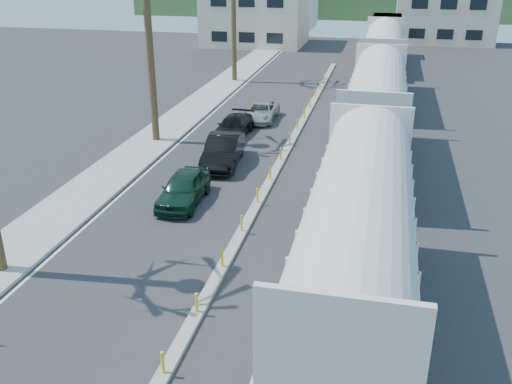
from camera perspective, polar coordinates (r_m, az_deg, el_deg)
sidewalk at (r=39.12m, az=-8.55°, el=6.48°), size 3.00×90.00×0.15m
rails at (r=39.46m, az=11.84°, el=6.32°), size 1.56×100.00×0.06m
median at (r=32.26m, az=2.47°, el=3.10°), size 0.45×60.00×0.85m
lane_markings at (r=37.37m, az=0.64°, el=5.83°), size 9.42×90.00×0.01m
freight_train at (r=36.21m, az=12.08°, el=9.52°), size 3.00×60.94×5.85m
buildings at (r=82.64m, az=4.86°, el=18.40°), size 38.00×27.00×10.00m
car_lead at (r=27.06m, az=-7.25°, el=0.38°), size 2.01×4.49×1.50m
car_second at (r=31.74m, az=-3.30°, el=4.16°), size 2.67×5.33×1.65m
car_third at (r=36.78m, az=-2.27°, el=6.56°), size 2.35×4.64×1.28m
car_rear at (r=40.32m, az=0.51°, el=8.04°), size 2.16×4.49×1.23m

